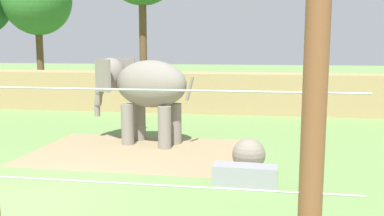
% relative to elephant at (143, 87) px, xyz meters
% --- Properties ---
extents(ground_plane, '(120.00, 120.00, 0.00)m').
position_rel_elephant_xyz_m(ground_plane, '(-0.85, -5.32, -1.75)').
color(ground_plane, '#6B8E4C').
extents(dirt_patch, '(6.19, 4.29, 0.01)m').
position_rel_elephant_xyz_m(dirt_patch, '(0.19, -1.11, -1.75)').
color(dirt_patch, '#937F5B').
rests_on(dirt_patch, ground).
extents(embankment_wall, '(36.00, 1.80, 1.79)m').
position_rel_elephant_xyz_m(embankment_wall, '(-0.85, 6.75, -0.86)').
color(embankment_wall, tan).
rests_on(embankment_wall, ground).
extents(elephant, '(3.48, 1.91, 2.64)m').
position_rel_elephant_xyz_m(elephant, '(0.00, 0.00, 0.00)').
color(elephant, gray).
rests_on(elephant, ground).
extents(enrichment_ball, '(0.81, 0.81, 0.81)m').
position_rel_elephant_xyz_m(enrichment_ball, '(3.32, -2.50, -1.35)').
color(enrichment_ball, gray).
rests_on(enrichment_ball, ground).
extents(feed_trough, '(1.43, 0.58, 0.44)m').
position_rel_elephant_xyz_m(feed_trough, '(3.27, -3.56, -1.53)').
color(feed_trough, gray).
rests_on(feed_trough, ground).
extents(tree_left_of_centre, '(4.29, 4.29, 8.18)m').
position_rel_elephant_xyz_m(tree_left_of_centre, '(-10.46, 12.98, 4.14)').
color(tree_left_of_centre, brown).
rests_on(tree_left_of_centre, ground).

